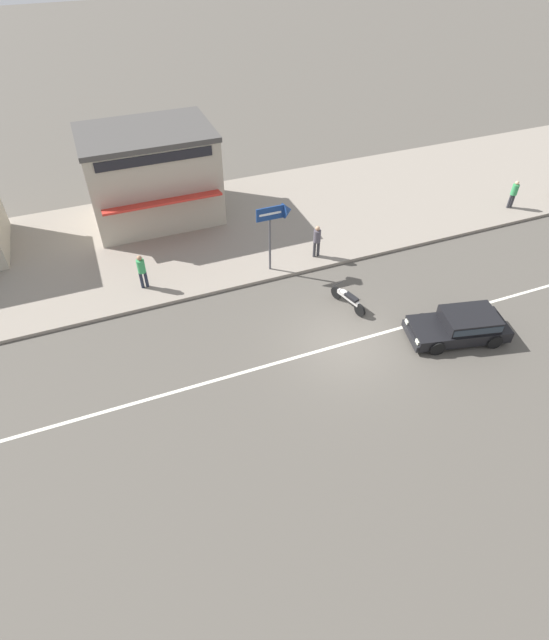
{
  "coord_description": "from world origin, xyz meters",
  "views": [
    {
      "loc": [
        -7.6,
        -11.99,
        13.57
      ],
      "look_at": [
        -2.37,
        1.45,
        0.8
      ],
      "focal_mm": 28.0,
      "sensor_mm": 36.0,
      "label": 1
    }
  ],
  "objects": [
    {
      "name": "kerb_strip",
      "position": [
        0.0,
        9.84,
        0.07
      ],
      "size": [
        68.0,
        10.0,
        0.15
      ],
      "primitive_type": "cube",
      "color": "gray",
      "rests_on": "ground"
    },
    {
      "name": "pedestrian_far_end",
      "position": [
        -6.59,
        6.24,
        1.1
      ],
      "size": [
        0.34,
        0.34,
        1.63
      ],
      "color": "#232838",
      "rests_on": "kerb_strip"
    },
    {
      "name": "pedestrian_mid_kerb",
      "position": [
        13.2,
        6.15,
        1.04
      ],
      "size": [
        0.34,
        0.34,
        1.53
      ],
      "color": "#333338",
      "rests_on": "kerb_strip"
    },
    {
      "name": "lane_centre_stripe",
      "position": [
        0.0,
        0.0,
        0.0
      ],
      "size": [
        50.4,
        0.14,
        0.01
      ],
      "primitive_type": "cube",
      "color": "silver",
      "rests_on": "ground"
    },
    {
      "name": "shopfront_corner_warung",
      "position": [
        -4.8,
        12.24,
        2.43
      ],
      "size": [
        6.35,
        5.28,
        4.56
      ],
      "color": "#B2A893",
      "rests_on": "kerb_strip"
    },
    {
      "name": "arrow_signboard",
      "position": [
        -0.45,
        5.49,
        2.84
      ],
      "size": [
        1.59,
        0.66,
        3.2
      ],
      "color": "#4C4C51",
      "rests_on": "kerb_strip"
    },
    {
      "name": "hatchback_black_1",
      "position": [
        4.41,
        -1.24,
        0.59
      ],
      "size": [
        4.1,
        2.43,
        1.1
      ],
      "color": "black",
      "rests_on": "ground"
    },
    {
      "name": "pedestrian_by_shop",
      "position": [
        1.4,
        5.71,
        1.09
      ],
      "size": [
        0.34,
        0.34,
        1.61
      ],
      "color": "#333338",
      "rests_on": "kerb_strip"
    },
    {
      "name": "motorcycle_0",
      "position": [
        1.14,
        2.0,
        0.43
      ],
      "size": [
        0.77,
        1.95,
        0.8
      ],
      "color": "black",
      "rests_on": "ground"
    },
    {
      "name": "ground_plane",
      "position": [
        0.0,
        0.0,
        0.0
      ],
      "size": [
        160.0,
        160.0,
        0.0
      ],
      "primitive_type": "plane",
      "color": "#544F47"
    }
  ]
}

